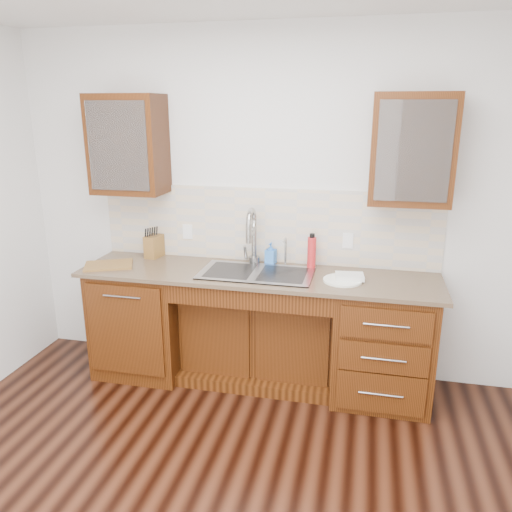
% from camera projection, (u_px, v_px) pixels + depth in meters
% --- Properties ---
extents(wall_back, '(4.00, 0.10, 2.70)m').
position_uv_depth(wall_back, '(267.00, 206.00, 3.96)').
color(wall_back, silver).
rests_on(wall_back, ground).
extents(base_cabinet_left, '(0.70, 0.62, 0.88)m').
position_uv_depth(base_cabinet_left, '(144.00, 318.00, 4.09)').
color(base_cabinet_left, '#593014').
rests_on(base_cabinet_left, ground).
extents(base_cabinet_center, '(1.20, 0.44, 0.70)m').
position_uv_depth(base_cabinet_center, '(260.00, 335.00, 4.00)').
color(base_cabinet_center, '#593014').
rests_on(base_cabinet_center, ground).
extents(base_cabinet_right, '(0.70, 0.62, 0.88)m').
position_uv_depth(base_cabinet_right, '(382.00, 341.00, 3.69)').
color(base_cabinet_right, '#593014').
rests_on(base_cabinet_right, ground).
extents(countertop, '(2.70, 0.65, 0.03)m').
position_uv_depth(countertop, '(257.00, 275.00, 3.74)').
color(countertop, '#84705B').
rests_on(countertop, base_cabinet_left).
extents(backsplash, '(2.70, 0.02, 0.59)m').
position_uv_depth(backsplash, '(265.00, 225.00, 3.95)').
color(backsplash, beige).
rests_on(backsplash, wall_back).
extents(sink, '(0.84, 0.46, 0.19)m').
position_uv_depth(sink, '(256.00, 284.00, 3.75)').
color(sink, '#9E9EA5').
rests_on(sink, countertop).
extents(faucet, '(0.04, 0.04, 0.40)m').
position_uv_depth(faucet, '(254.00, 239.00, 3.90)').
color(faucet, '#999993').
rests_on(faucet, countertop).
extents(filter_tap, '(0.02, 0.02, 0.24)m').
position_uv_depth(filter_tap, '(286.00, 251.00, 3.88)').
color(filter_tap, '#999993').
rests_on(filter_tap, countertop).
extents(upper_cabinet_left, '(0.55, 0.34, 0.75)m').
position_uv_depth(upper_cabinet_left, '(128.00, 145.00, 3.84)').
color(upper_cabinet_left, '#593014').
rests_on(upper_cabinet_left, wall_back).
extents(upper_cabinet_right, '(0.55, 0.34, 0.75)m').
position_uv_depth(upper_cabinet_right, '(412.00, 150.00, 3.40)').
color(upper_cabinet_right, '#593014').
rests_on(upper_cabinet_right, wall_back).
extents(outlet_left, '(0.08, 0.01, 0.12)m').
position_uv_depth(outlet_left, '(188.00, 232.00, 4.10)').
color(outlet_left, white).
rests_on(outlet_left, backsplash).
extents(outlet_right, '(0.08, 0.01, 0.12)m').
position_uv_depth(outlet_right, '(348.00, 241.00, 3.82)').
color(outlet_right, white).
rests_on(outlet_right, backsplash).
extents(soap_bottle, '(0.09, 0.09, 0.17)m').
position_uv_depth(soap_bottle, '(271.00, 253.00, 3.94)').
color(soap_bottle, '#357AD5').
rests_on(soap_bottle, countertop).
extents(water_bottle, '(0.07, 0.07, 0.25)m').
position_uv_depth(water_bottle, '(312.00, 253.00, 3.81)').
color(water_bottle, red).
rests_on(water_bottle, countertop).
extents(plate, '(0.28, 0.28, 0.02)m').
position_uv_depth(plate, '(343.00, 280.00, 3.56)').
color(plate, white).
rests_on(plate, countertop).
extents(dish_towel, '(0.21, 0.17, 0.03)m').
position_uv_depth(dish_towel, '(350.00, 276.00, 3.57)').
color(dish_towel, white).
rests_on(dish_towel, plate).
extents(knife_block, '(0.13, 0.18, 0.18)m').
position_uv_depth(knife_block, '(154.00, 246.00, 4.11)').
color(knife_block, '#A06F50').
rests_on(knife_block, countertop).
extents(cutting_board, '(0.43, 0.38, 0.02)m').
position_uv_depth(cutting_board, '(109.00, 265.00, 3.90)').
color(cutting_board, brown).
rests_on(cutting_board, countertop).
extents(cup_left_a, '(0.17, 0.17, 0.10)m').
position_uv_depth(cup_left_a, '(118.00, 151.00, 3.87)').
color(cup_left_a, white).
rests_on(cup_left_a, upper_cabinet_left).
extents(cup_left_b, '(0.10, 0.10, 0.09)m').
position_uv_depth(cup_left_b, '(139.00, 152.00, 3.84)').
color(cup_left_b, silver).
rests_on(cup_left_b, upper_cabinet_left).
extents(cup_right_a, '(0.11, 0.11, 0.09)m').
position_uv_depth(cup_right_a, '(391.00, 158.00, 3.44)').
color(cup_right_a, white).
rests_on(cup_right_a, upper_cabinet_right).
extents(cup_right_b, '(0.10, 0.10, 0.09)m').
position_uv_depth(cup_right_b, '(432.00, 158.00, 3.39)').
color(cup_right_b, white).
rests_on(cup_right_b, upper_cabinet_right).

